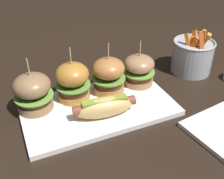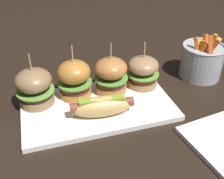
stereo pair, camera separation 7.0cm
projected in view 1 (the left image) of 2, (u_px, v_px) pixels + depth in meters
name	position (u px, v px, depth m)	size (l,w,h in m)	color
ground_plane	(98.00, 110.00, 0.72)	(3.00, 3.00, 0.00)	black
platter_main	(98.00, 108.00, 0.72)	(0.39, 0.22, 0.01)	white
hot_dog	(104.00, 107.00, 0.66)	(0.16, 0.07, 0.05)	tan
slider_far_left	(33.00, 92.00, 0.68)	(0.10, 0.10, 0.14)	olive
slider_center_left	(73.00, 81.00, 0.71)	(0.09, 0.09, 0.15)	#B6772F
slider_center_right	(109.00, 75.00, 0.74)	(0.09, 0.09, 0.15)	#B47038
slider_far_right	(139.00, 70.00, 0.78)	(0.09, 0.09, 0.13)	#9F744E
fries_bucket	(192.00, 56.00, 0.87)	(0.13, 0.13, 0.15)	#A8AAB2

